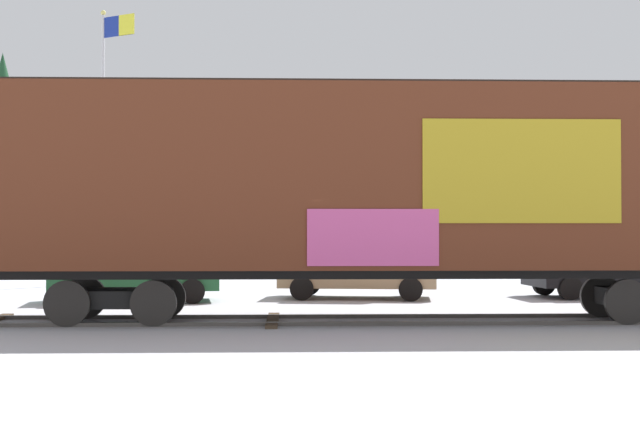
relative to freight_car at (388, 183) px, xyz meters
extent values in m
plane|color=#B2B5BC|center=(-0.46, 0.00, -2.90)|extent=(260.00, 260.00, 0.00)
cube|color=#4C4742|center=(-0.06, -0.72, -2.86)|extent=(59.82, 4.81, 0.08)
cube|color=#4C4742|center=(0.05, 0.72, -2.86)|extent=(59.82, 4.81, 0.08)
cube|color=#423323|center=(-2.41, 0.19, -2.86)|extent=(0.44, 2.51, 0.07)
cube|color=#5B2B19|center=(0.00, 0.00, 0.07)|extent=(17.82, 4.10, 3.68)
cube|color=#2D2823|center=(0.00, 0.00, 2.03)|extent=(16.75, 1.72, 0.24)
cube|color=#B2931E|center=(2.34, -1.56, 0.16)|extent=(3.88, 0.34, 2.03)
cube|color=#CC4C8C|center=(-0.56, -1.34, -1.12)|extent=(2.54, 0.23, 1.10)
cube|color=black|center=(0.00, 0.00, -1.87)|extent=(17.37, 2.85, 0.20)
cube|color=black|center=(-5.60, 0.44, -2.39)|extent=(2.19, 1.39, 0.36)
cylinder|color=black|center=(-6.50, -0.21, -2.44)|extent=(0.93, 0.19, 0.92)
cylinder|color=black|center=(-6.39, 1.23, -2.44)|extent=(0.93, 0.19, 0.92)
cylinder|color=black|center=(-4.81, -0.34, -2.44)|extent=(0.93, 0.19, 0.92)
cylinder|color=black|center=(-4.70, 1.09, -2.44)|extent=(0.93, 0.19, 0.92)
cylinder|color=black|center=(4.69, -1.09, -2.44)|extent=(0.93, 0.19, 0.92)
cylinder|color=black|center=(4.80, 0.35, -2.44)|extent=(0.93, 0.19, 0.92)
cylinder|color=silver|center=(-7.68, 12.89, 1.83)|extent=(0.12, 0.12, 9.45)
sphere|color=#D8CC66|center=(-7.68, 12.89, 6.64)|extent=(0.18, 0.18, 0.18)
cube|color=navy|center=(-7.08, 12.48, 6.10)|extent=(1.12, 0.78, 0.71)
cube|color=yellow|center=(-6.81, 12.29, 6.10)|extent=(0.57, 0.41, 0.71)
cube|color=silver|center=(-0.46, 65.33, 3.47)|extent=(158.76, 28.36, 12.74)
cube|color=#9E9384|center=(15.57, 56.82, 10.91)|extent=(5.25, 4.67, 2.14)
cone|color=#193D23|center=(-22.35, 57.11, 11.94)|extent=(2.10, 2.10, 4.19)
cube|color=#1E5933|center=(-5.75, 5.42, -2.26)|extent=(4.41, 2.05, 0.63)
cube|color=#2D333D|center=(-6.06, 5.40, -1.65)|extent=(2.06, 1.74, 0.61)
cylinder|color=black|center=(-4.33, 6.36, -2.58)|extent=(0.65, 0.26, 0.64)
cylinder|color=black|center=(-4.23, 4.64, -2.58)|extent=(0.65, 0.26, 0.64)
cylinder|color=black|center=(-7.26, 6.20, -2.58)|extent=(0.65, 0.26, 0.64)
cylinder|color=black|center=(-7.17, 4.48, -2.58)|extent=(0.65, 0.26, 0.64)
cube|color=#9E8966|center=(0.27, 5.88, -2.27)|extent=(4.58, 2.71, 0.62)
cube|color=#2D333D|center=(0.19, 5.90, -1.60)|extent=(2.49, 2.09, 0.71)
cylinder|color=black|center=(1.88, 6.44, -2.58)|extent=(0.67, 0.35, 0.64)
cylinder|color=black|center=(1.52, 4.71, -2.58)|extent=(0.67, 0.35, 0.64)
cylinder|color=black|center=(-0.97, 7.05, -2.58)|extent=(0.67, 0.35, 0.64)
cylinder|color=black|center=(-1.33, 5.32, -2.58)|extent=(0.67, 0.35, 0.64)
cube|color=black|center=(7.31, 5.48, -2.20)|extent=(4.32, 1.97, 0.75)
cube|color=#2D333D|center=(7.18, 5.48, -1.54)|extent=(2.18, 1.74, 0.58)
cylinder|color=black|center=(8.74, 6.41, -2.58)|extent=(0.64, 0.23, 0.64)
cylinder|color=black|center=(5.83, 6.35, -2.58)|extent=(0.64, 0.23, 0.64)
cylinder|color=black|center=(5.87, 4.56, -2.58)|extent=(0.64, 0.23, 0.64)
camera|label=1|loc=(-3.39, -17.41, -0.94)|focal=47.49mm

